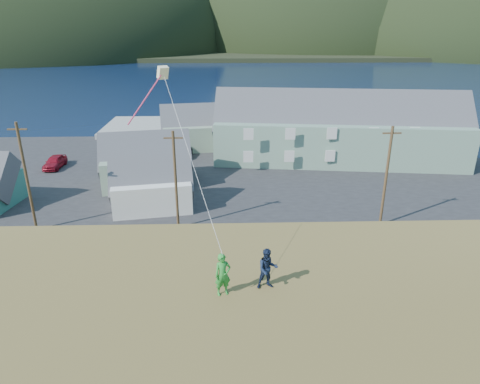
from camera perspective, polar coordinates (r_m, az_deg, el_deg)
The scene contains 15 objects.
ground at distance 37.45m, azimuth -4.29°, elevation -5.87°, with size 900.00×900.00×0.00m, color #0A1638.
grass_strip at distance 35.66m, azimuth -4.42°, elevation -7.28°, with size 110.00×8.00×0.10m, color #4C3D19.
waterfront_lot at distance 53.08m, azimuth -3.59°, elevation 2.71°, with size 72.00×36.00×0.12m, color #28282B.
wharf at distance 75.48m, azimuth -7.74°, elevation 8.60°, with size 26.00×14.00×0.90m, color gray.
far_shore at distance 363.54m, azimuth -2.20°, elevation 19.10°, with size 900.00×320.00×2.00m, color black.
far_hills at distance 314.75m, azimuth 4.61°, elevation 18.83°, with size 760.00×265.00×143.00m.
lodge at distance 57.67m, azimuth 13.02°, elevation 8.19°, with size 33.06×12.91×11.33m.
shed_palegreen_near at distance 49.30m, azimuth -12.42°, elevation 4.01°, with size 10.94×7.91×7.29m.
shed_white at distance 42.74m, azimuth -11.70°, elevation 0.88°, with size 8.67×6.46×6.32m.
shed_palegreen_far at distance 63.26m, azimuth -5.21°, elevation 8.52°, with size 12.40×8.22×7.79m.
utility_poles at distance 36.98m, azimuth -6.07°, elevation 1.73°, with size 31.13×0.24×9.69m.
parked_cars at distance 56.96m, azimuth -12.11°, elevation 4.42°, with size 26.34×12.15×1.55m.
kite_flyer_green at distance 17.05m, azimuth -2.32°, elevation -10.95°, with size 0.65×0.43×1.79m, color #268C2F.
kite_flyer_navy at distance 17.46m, azimuth 3.70°, elevation -10.18°, with size 0.85×0.66×1.75m, color #141F38.
kite_rig at distance 19.97m, azimuth -10.48°, elevation 14.65°, with size 1.95×3.08×8.72m.
Camera 1 is at (1.74, -33.18, 17.28)m, focal length 32.00 mm.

